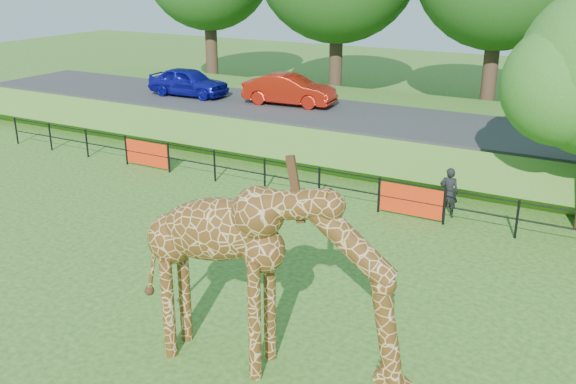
% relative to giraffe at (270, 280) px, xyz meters
% --- Properties ---
extents(ground, '(90.00, 90.00, 0.00)m').
position_rel_giraffe_xyz_m(ground, '(-3.18, 0.42, -1.86)').
color(ground, '#265916').
rests_on(ground, ground).
extents(giraffe, '(5.28, 1.59, 3.71)m').
position_rel_giraffe_xyz_m(giraffe, '(0.00, 0.00, 0.00)').
color(giraffe, '#583412').
rests_on(giraffe, ground).
extents(perimeter_fence, '(28.07, 0.10, 1.10)m').
position_rel_giraffe_xyz_m(perimeter_fence, '(-3.18, 8.42, -1.31)').
color(perimeter_fence, black).
rests_on(perimeter_fence, ground).
extents(embankment, '(40.00, 9.00, 1.30)m').
position_rel_giraffe_xyz_m(embankment, '(-3.18, 15.92, -1.21)').
color(embankment, '#265916').
rests_on(embankment, ground).
extents(road, '(40.00, 5.00, 0.12)m').
position_rel_giraffe_xyz_m(road, '(-3.18, 14.42, -0.50)').
color(road, '#2E2D30').
rests_on(road, embankment).
extents(car_blue, '(3.78, 1.63, 1.27)m').
position_rel_giraffe_xyz_m(car_blue, '(-12.70, 14.31, 0.20)').
color(car_blue, '#1515B0').
rests_on(car_blue, road).
extents(car_red, '(4.01, 1.72, 1.29)m').
position_rel_giraffe_xyz_m(car_red, '(-7.79, 14.84, 0.21)').
color(car_red, '#B41C0C').
rests_on(car_red, road).
extents(visitor, '(0.59, 0.43, 1.51)m').
position_rel_giraffe_xyz_m(visitor, '(0.73, 9.09, -1.10)').
color(visitor, black).
rests_on(visitor, ground).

